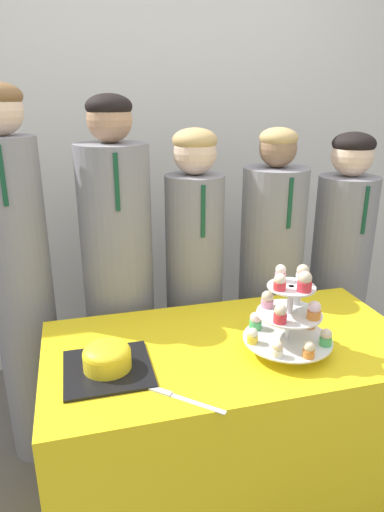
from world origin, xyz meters
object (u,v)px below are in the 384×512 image
cake_knife (173,396)px  round_cake (107,359)px  student_4 (338,281)px  student_0 (23,292)px  student_3 (269,289)px  cupcake_stand (290,314)px  student_2 (195,293)px  student_1 (119,291)px

cake_knife → round_cake: bearing=175.6°
cake_knife → student_4: (1.03, 0.78, -0.06)m
student_0 → student_4: bearing=-0.0°
student_0 → student_3: student_0 is taller
cake_knife → student_4: bearing=79.5°
cupcake_stand → student_2: (-0.16, 0.64, -0.18)m
student_0 → round_cake: bearing=-63.4°
student_0 → student_4: (1.51, -0.00, -0.11)m
student_3 → student_0: bearing=-180.0°
cake_knife → student_2: student_2 is taller
round_cake → student_1: 0.61m
cake_knife → cupcake_stand: size_ratio=0.63×
student_3 → student_2: bearing=-180.0°
student_0 → student_1: bearing=0.0°
cake_knife → student_4: 1.30m
round_cake → student_2: student_2 is taller
student_2 → student_4: (0.76, 0.00, -0.02)m
cake_knife → student_1: size_ratio=0.12×
cupcake_stand → student_0: bearing=145.0°
student_3 → student_4: size_ratio=1.02×
student_1 → student_3: (0.73, -0.00, -0.07)m
cake_knife → student_2: size_ratio=0.14×
cupcake_stand → student_2: student_2 is taller
cupcake_stand → student_4: student_4 is taller
cupcake_stand → student_4: bearing=46.7°
round_cake → cake_knife: round_cake is taller
student_2 → round_cake: bearing=-127.0°
student_3 → cake_knife: bearing=-129.9°
round_cake → student_1: (0.10, 0.60, -0.03)m
round_cake → student_3: size_ratio=0.19×
round_cake → student_1: size_ratio=0.17×
student_1 → student_3: size_ratio=1.10×
student_0 → student_1: 0.41m
student_0 → student_4: size_ratio=1.14×
round_cake → student_4: (1.21, 0.60, -0.10)m
student_1 → student_3: 0.73m
student_3 → student_4: 0.38m
student_1 → student_4: bearing=-0.0°
cake_knife → student_0: bearing=163.5°
student_2 → student_4: bearing=0.0°
student_2 → student_4: 0.76m
student_2 → student_3: (0.38, 0.00, -0.03)m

